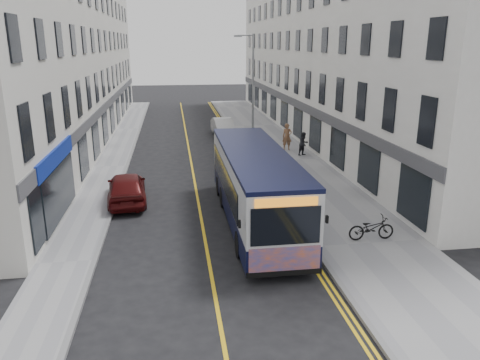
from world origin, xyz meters
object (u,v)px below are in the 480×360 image
object	(u,v)px
pedestrian_near	(287,137)
car_maroon	(127,187)
bicycle	(371,228)
car_white	(223,127)
streetlamp	(252,91)
city_bus	(255,184)
pedestrian_far	(304,144)

from	to	relation	value
pedestrian_near	car_maroon	world-z (taller)	pedestrian_near
bicycle	pedestrian_near	xyz separation A→B (m)	(0.53, 15.87, 0.46)
car_white	streetlamp	bearing A→B (deg)	-84.86
bicycle	pedestrian_near	size ratio (longest dim) A/B	0.96
pedestrian_near	car_maroon	size ratio (longest dim) A/B	0.42
streetlamp	car_white	bearing A→B (deg)	98.92
city_bus	pedestrian_near	bearing A→B (deg)	70.64
pedestrian_near	car_maroon	distance (m)	14.13
city_bus	bicycle	bearing A→B (deg)	-33.29
bicycle	car_maroon	distance (m)	11.56
bicycle	streetlamp	bearing A→B (deg)	8.69
city_bus	car_white	bearing A→B (deg)	87.69
streetlamp	pedestrian_far	bearing A→B (deg)	-14.43
pedestrian_near	car_white	xyz separation A→B (m)	(-3.85, 6.22, -0.33)
bicycle	pedestrian_near	distance (m)	15.88
streetlamp	car_maroon	world-z (taller)	streetlamp
streetlamp	city_bus	xyz separation A→B (m)	(-1.91, -12.23, -2.65)
pedestrian_far	car_maroon	distance (m)	13.51
streetlamp	pedestrian_near	world-z (taller)	streetlamp
streetlamp	pedestrian_far	xyz separation A→B (m)	(3.42, -0.88, -3.47)
pedestrian_near	car_white	world-z (taller)	pedestrian_near
streetlamp	pedestrian_far	distance (m)	4.96
city_bus	bicycle	distance (m)	5.03
pedestrian_far	pedestrian_near	bearing A→B (deg)	81.81
streetlamp	city_bus	size ratio (longest dim) A/B	0.73
city_bus	pedestrian_far	bearing A→B (deg)	64.83
city_bus	bicycle	xyz separation A→B (m)	(4.10, -2.69, -1.14)
car_maroon	city_bus	bearing A→B (deg)	143.51
streetlamp	bicycle	bearing A→B (deg)	-81.65
car_white	car_maroon	xyz separation A→B (m)	(-6.44, -15.91, 0.03)
pedestrian_near	pedestrian_far	distance (m)	1.97
city_bus	car_white	world-z (taller)	city_bus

